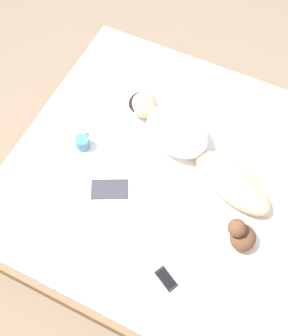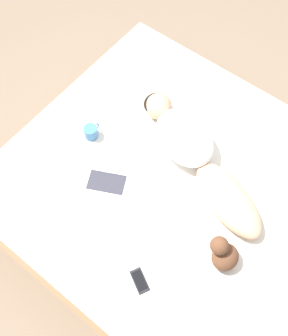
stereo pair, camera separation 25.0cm
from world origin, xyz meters
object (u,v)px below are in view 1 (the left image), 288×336
(person, at_px, (189,142))
(coffee_mug, at_px, (83,142))
(open_magazine, at_px, (109,205))
(cell_phone, at_px, (166,279))

(person, bearing_deg, coffee_mug, 133.93)
(open_magazine, bearing_deg, coffee_mug, 23.41)
(cell_phone, bearing_deg, person, 42.49)
(person, height_order, cell_phone, person)
(person, bearing_deg, open_magazine, 174.64)
(open_magazine, relative_size, coffee_mug, 4.20)
(person, distance_m, coffee_mug, 0.70)
(open_magazine, relative_size, cell_phone, 3.44)
(person, xyz_separation_m, coffee_mug, (-0.27, 0.64, -0.05))
(person, distance_m, open_magazine, 0.65)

